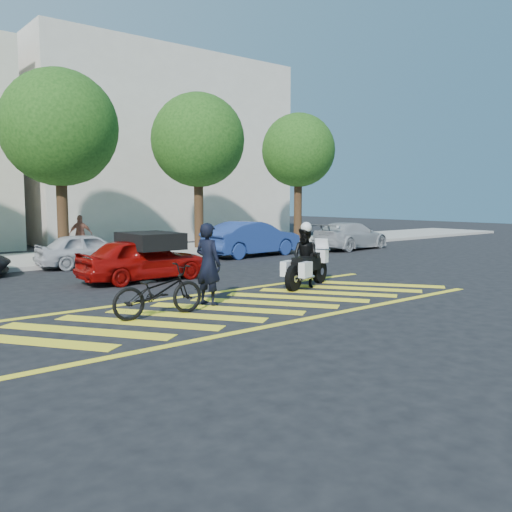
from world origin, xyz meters
TOP-DOWN VIEW (x-y plane):
  - ground at (0.00, 0.00)m, footprint 90.00×90.00m
  - sidewalk at (0.00, 12.00)m, footprint 60.00×5.00m
  - crosswalk at (-0.04, 0.00)m, footprint 12.33×4.00m
  - building_right at (9.00, 21.00)m, footprint 16.00×8.00m
  - tree_center at (0.13, 12.06)m, footprint 4.60×4.60m
  - tree_right at (6.63, 12.06)m, footprint 4.40×4.40m
  - tree_far_right at (13.13, 12.06)m, footprint 4.00×4.00m
  - officer_bike at (-0.64, 0.66)m, footprint 0.63×0.80m
  - bicycle at (-2.19, 0.24)m, footprint 2.09×0.77m
  - police_motorcycle at (2.91, 0.99)m, footprint 2.29×1.18m
  - officer_moto at (2.89, 1.01)m, footprint 0.88×0.99m
  - red_convertible at (-0.11, 4.98)m, footprint 3.91×1.59m
  - parked_mid_right at (-0.10, 9.20)m, footprint 3.74×1.72m
  - parked_right at (6.86, 8.38)m, footprint 4.65×1.84m
  - parked_far_right at (12.58, 7.80)m, footprint 4.75×2.37m
  - pedestrian_right at (0.95, 12.63)m, footprint 1.03×0.82m

SIDE VIEW (x-z plane):
  - ground at x=0.00m, z-range 0.00..0.00m
  - crosswalk at x=-0.04m, z-range 0.00..0.01m
  - sidewalk at x=0.00m, z-range 0.00..0.15m
  - bicycle at x=-2.19m, z-range 0.00..1.09m
  - police_motorcycle at x=2.91m, z-range 0.05..1.09m
  - parked_mid_right at x=-0.10m, z-range 0.00..1.24m
  - parked_far_right at x=12.58m, z-range 0.00..1.33m
  - red_convertible at x=-0.11m, z-range 0.00..1.33m
  - parked_right at x=6.86m, z-range 0.00..1.50m
  - officer_moto at x=2.89m, z-range 0.00..1.70m
  - officer_bike at x=-0.64m, z-range 0.00..1.93m
  - pedestrian_right at x=0.95m, z-range 0.15..1.78m
  - tree_far_right at x=13.13m, z-range 1.39..8.49m
  - tree_right at x=6.63m, z-range 1.34..8.75m
  - tree_center at x=0.13m, z-range 1.31..8.88m
  - building_right at x=9.00m, z-range 0.00..11.00m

